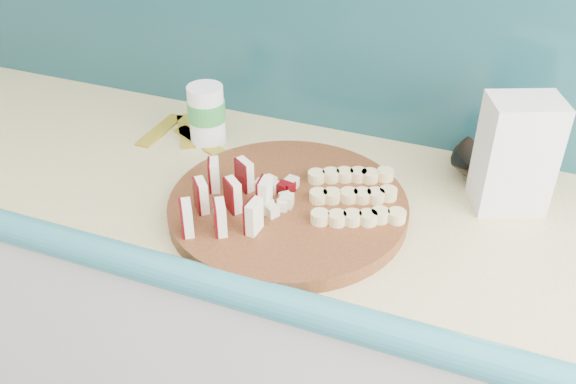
# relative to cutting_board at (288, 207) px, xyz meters

# --- Properties ---
(kitchen_counter) EXTENTS (2.20, 0.63, 0.91)m
(kitchen_counter) POSITION_rel_cutting_board_xyz_m (-0.11, 0.07, -0.47)
(kitchen_counter) COLOR white
(kitchen_counter) RESTS_ON ground
(backsplash) EXTENTS (2.20, 0.02, 0.50)m
(backsplash) POSITION_rel_cutting_board_xyz_m (-0.11, 0.36, 0.24)
(backsplash) COLOR teal
(backsplash) RESTS_ON kitchen_counter
(cutting_board) EXTENTS (0.59, 0.59, 0.03)m
(cutting_board) POSITION_rel_cutting_board_xyz_m (0.00, 0.00, 0.00)
(cutting_board) COLOR #4B2110
(cutting_board) RESTS_ON kitchen_counter
(apple_wedges) EXTENTS (0.16, 0.21, 0.06)m
(apple_wedges) POSITION_rel_cutting_board_xyz_m (-0.09, -0.07, 0.05)
(apple_wedges) COLOR #FFEFCB
(apple_wedges) RESTS_ON cutting_board
(apple_chunks) EXTENTS (0.07, 0.07, 0.02)m
(apple_chunks) POSITION_rel_cutting_board_xyz_m (-0.03, -0.01, 0.03)
(apple_chunks) COLOR beige
(apple_chunks) RESTS_ON cutting_board
(banana_slices) EXTENTS (0.21, 0.21, 0.02)m
(banana_slices) POSITION_rel_cutting_board_xyz_m (0.11, 0.05, 0.02)
(banana_slices) COLOR beige
(banana_slices) RESTS_ON cutting_board
(brown_bowl) EXTENTS (0.21, 0.21, 0.04)m
(brown_bowl) POSITION_rel_cutting_board_xyz_m (0.35, 0.28, 0.01)
(brown_bowl) COLOR black
(brown_bowl) RESTS_ON kitchen_counter
(flour_bag) EXTENTS (0.16, 0.14, 0.22)m
(flour_bag) POSITION_rel_cutting_board_xyz_m (0.38, 0.18, 0.10)
(flour_bag) COLOR silver
(flour_bag) RESTS_ON kitchen_counter
(canister) EXTENTS (0.08, 0.08, 0.13)m
(canister) POSITION_rel_cutting_board_xyz_m (-0.27, 0.19, 0.06)
(canister) COLOR white
(canister) RESTS_ON kitchen_counter
(banana_peel) EXTENTS (0.20, 0.17, 0.01)m
(banana_peel) POSITION_rel_cutting_board_xyz_m (-0.34, 0.19, -0.01)
(banana_peel) COLOR gold
(banana_peel) RESTS_ON kitchen_counter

